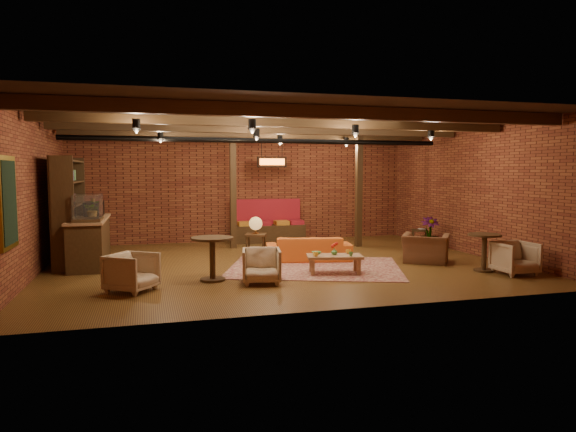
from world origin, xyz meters
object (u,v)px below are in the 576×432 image
object	(u,v)px
side_table_lamp	(256,227)
plant_tall	(430,201)
side_table_book	(420,231)
round_table_right	(484,246)
round_table_left	(212,251)
armchair_far	(515,256)
armchair_b	(261,264)
armchair_right	(426,244)
armchair_a	(132,270)
coffee_table	(334,257)
sofa	(309,248)

from	to	relation	value
side_table_lamp	plant_tall	xyz separation A→B (m)	(4.76, 0.15, 0.55)
side_table_lamp	side_table_book	world-z (taller)	side_table_lamp
round_table_right	side_table_lamp	bearing A→B (deg)	146.39
round_table_left	armchair_far	bearing A→B (deg)	-9.83
side_table_lamp	armchair_b	world-z (taller)	side_table_lamp
round_table_right	side_table_book	bearing A→B (deg)	82.45
round_table_left	armchair_right	distance (m)	4.98
armchair_right	armchair_a	bearing A→B (deg)	45.90
coffee_table	plant_tall	size ratio (longest dim) A/B	0.46
coffee_table	round_table_right	world-z (taller)	round_table_right
side_table_lamp	armchair_b	distance (m)	2.78
coffee_table	armchair_right	xyz separation A→B (m)	(2.47, 0.63, 0.10)
sofa	armchair_a	distance (m)	4.44
armchair_right	round_table_right	xyz separation A→B (m)	(0.63, -1.24, 0.09)
armchair_right	plant_tall	xyz separation A→B (m)	(1.13, 1.73, 0.87)
side_table_lamp	side_table_book	xyz separation A→B (m)	(4.71, 0.58, -0.31)
sofa	plant_tall	distance (m)	3.85
coffee_table	armchair_far	xyz separation A→B (m)	(3.50, -1.05, 0.03)
side_table_book	armchair_far	xyz separation A→B (m)	(-0.05, -3.85, -0.08)
sofa	armchair_right	size ratio (longest dim) A/B	1.96
armchair_far	plant_tall	distance (m)	3.55
armchair_a	armchair_b	world-z (taller)	armchair_a
sofa	coffee_table	bearing A→B (deg)	102.52
round_table_right	plant_tall	xyz separation A→B (m)	(0.50, 2.98, 0.78)
coffee_table	plant_tall	world-z (taller)	plant_tall
sofa	coffee_table	size ratio (longest dim) A/B	1.63
armchair_b	armchair_far	world-z (taller)	armchair_far
side_table_lamp	side_table_book	distance (m)	4.76
round_table_right	armchair_a	bearing A→B (deg)	179.34
sofa	coffee_table	distance (m)	1.60
sofa	armchair_right	xyz separation A→B (m)	(2.50, -0.97, 0.15)
coffee_table	side_table_lamp	xyz separation A→B (m)	(-1.16, 2.22, 0.42)
side_table_lamp	round_table_left	bearing A→B (deg)	-120.38
armchair_a	armchair_right	world-z (taller)	armchair_right
armchair_a	armchair_b	xyz separation A→B (m)	(2.31, 0.04, -0.01)
round_table_left	round_table_right	distance (m)	5.60
armchair_a	armchair_right	bearing A→B (deg)	-43.73
armchair_a	side_table_lamp	bearing A→B (deg)	-9.25
sofa	round_table_left	world-z (taller)	round_table_left
side_table_lamp	round_table_left	world-z (taller)	side_table_lamp
side_table_lamp	side_table_book	bearing A→B (deg)	7.01
armchair_b	side_table_lamp	bearing A→B (deg)	90.98
armchair_b	round_table_right	world-z (taller)	round_table_right
side_table_lamp	armchair_far	world-z (taller)	side_table_lamp
round_table_left	round_table_right	xyz separation A→B (m)	(5.57, -0.59, -0.04)
round_table_right	armchair_far	size ratio (longest dim) A/B	1.07
armchair_right	side_table_book	size ratio (longest dim) A/B	1.73
sofa	armchair_far	xyz separation A→B (m)	(3.54, -2.65, 0.08)
round_table_left	plant_tall	bearing A→B (deg)	21.42
coffee_table	plant_tall	xyz separation A→B (m)	(3.60, 2.36, 0.97)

